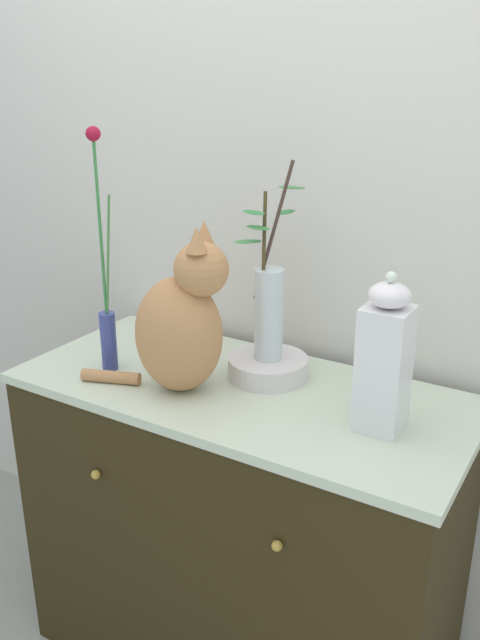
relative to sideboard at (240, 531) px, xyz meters
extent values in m
cube|color=silver|center=(0.00, 0.34, 0.85)|extent=(4.40, 0.08, 2.60)
cube|color=#2D230F|center=(0.00, 0.00, -0.01)|extent=(1.15, 0.52, 0.87)
cube|color=beige|center=(0.00, 0.00, 0.44)|extent=(1.17, 0.53, 0.02)
sphere|color=#B79338|center=(-0.26, -0.27, 0.25)|extent=(0.02, 0.02, 0.02)
sphere|color=#B79338|center=(0.26, -0.27, 0.25)|extent=(0.02, 0.02, 0.02)
ellipsoid|color=tan|center=(-0.12, -0.09, 0.60)|extent=(0.27, 0.25, 0.29)
sphere|color=tan|center=(-0.06, -0.07, 0.77)|extent=(0.13, 0.13, 0.13)
cone|color=tan|center=(-0.08, -0.04, 0.85)|extent=(0.05, 0.05, 0.06)
cone|color=tan|center=(-0.05, -0.10, 0.85)|extent=(0.05, 0.05, 0.06)
cylinder|color=tan|center=(-0.30, -0.15, 0.47)|extent=(0.16, 0.08, 0.03)
cylinder|color=#354089|center=(-0.35, -0.09, 0.53)|extent=(0.04, 0.04, 0.16)
cylinder|color=#3B8143|center=(-0.35, -0.09, 0.83)|extent=(0.01, 0.01, 0.44)
sphere|color=maroon|center=(-0.35, -0.09, 1.06)|extent=(0.04, 0.04, 0.04)
cylinder|color=#437F3E|center=(-0.33, -0.09, 0.77)|extent=(0.04, 0.01, 0.31)
cylinder|color=silver|center=(0.03, 0.09, 0.48)|extent=(0.21, 0.21, 0.05)
cylinder|color=silver|center=(0.03, 0.09, 0.62)|extent=(0.07, 0.07, 0.24)
cylinder|color=#47322C|center=(0.03, 0.10, 0.83)|extent=(0.11, 0.01, 0.36)
ellipsoid|color=#317D42|center=(0.04, 0.16, 0.87)|extent=(0.04, 0.07, 0.01)
ellipsoid|color=#3F7B40|center=(0.05, 0.16, 0.94)|extent=(0.07, 0.05, 0.01)
cylinder|color=#473A1E|center=(0.02, 0.08, 0.79)|extent=(0.02, 0.04, 0.29)
ellipsoid|color=#3F8247|center=(-0.02, 0.06, 0.81)|extent=(0.08, 0.07, 0.01)
ellipsoid|color=#3F8843|center=(0.01, 0.07, 0.85)|extent=(0.08, 0.05, 0.01)
ellipsoid|color=#32833F|center=(-0.01, 0.07, 0.88)|extent=(0.08, 0.06, 0.01)
cube|color=white|center=(0.38, -0.02, 0.59)|extent=(0.10, 0.10, 0.29)
ellipsoid|color=white|center=(0.38, -0.02, 0.76)|extent=(0.09, 0.09, 0.05)
sphere|color=white|center=(0.38, -0.02, 0.80)|extent=(0.02, 0.02, 0.02)
camera|label=1|loc=(0.79, -1.30, 1.19)|focal=37.03mm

